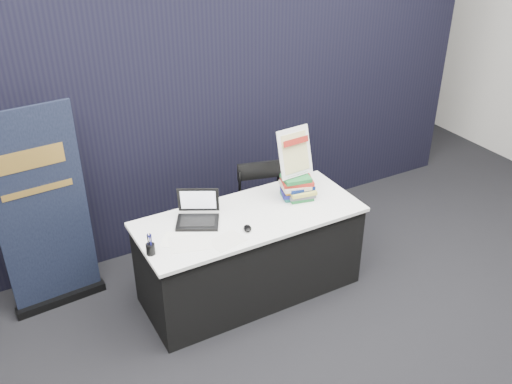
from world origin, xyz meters
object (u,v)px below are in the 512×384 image
(book_stack_tall, at_px, (296,186))
(info_sign, at_px, (295,153))
(stacking_chair, at_px, (268,210))
(book_stack_short, at_px, (301,192))
(laptop, at_px, (195,214))
(pullup_banner, at_px, (45,224))
(display_table, at_px, (250,254))

(book_stack_tall, distance_m, info_sign, 0.29)
(book_stack_tall, xyz_separation_m, stacking_chair, (-0.11, 0.27, -0.34))
(book_stack_tall, height_order, book_stack_short, book_stack_tall)
(info_sign, height_order, stacking_chair, info_sign)
(laptop, height_order, pullup_banner, pullup_banner)
(info_sign, relative_size, stacking_chair, 0.45)
(pullup_banner, relative_size, stacking_chair, 1.88)
(book_stack_tall, bearing_deg, laptop, 176.29)
(book_stack_tall, xyz_separation_m, book_stack_short, (0.03, -0.04, -0.04))
(info_sign, bearing_deg, display_table, -170.96)
(laptop, bearing_deg, info_sign, 26.79)
(pullup_banner, distance_m, stacking_chair, 1.85)
(book_stack_short, bearing_deg, display_table, -176.25)
(stacking_chair, bearing_deg, book_stack_tall, -53.41)
(book_stack_tall, height_order, info_sign, info_sign)
(book_stack_tall, bearing_deg, info_sign, 90.00)
(info_sign, bearing_deg, pullup_banner, 160.80)
(book_stack_short, relative_size, stacking_chair, 0.26)
(book_stack_tall, distance_m, pullup_banner, 2.00)
(display_table, distance_m, book_stack_short, 0.66)
(book_stack_short, height_order, pullup_banner, pullup_banner)
(pullup_banner, bearing_deg, laptop, -29.90)
(display_table, relative_size, book_stack_short, 7.71)
(display_table, height_order, pullup_banner, pullup_banner)
(book_stack_short, xyz_separation_m, info_sign, (-0.03, 0.07, 0.33))
(display_table, distance_m, info_sign, 0.91)
(display_table, height_order, stacking_chair, stacking_chair)
(display_table, bearing_deg, stacking_chair, 43.10)
(laptop, xyz_separation_m, pullup_banner, (-1.03, 0.51, -0.05))
(display_table, height_order, info_sign, info_sign)
(display_table, xyz_separation_m, laptop, (-0.41, 0.13, 0.43))
(info_sign, bearing_deg, book_stack_tall, -93.62)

